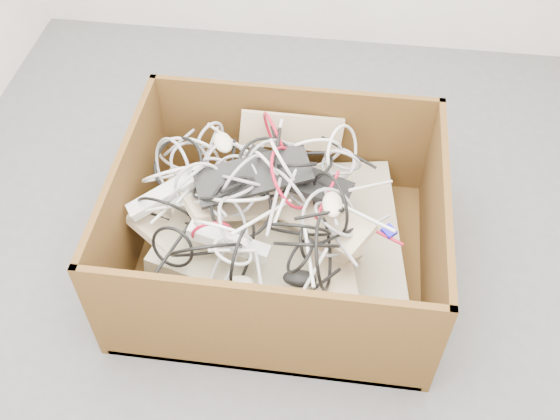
# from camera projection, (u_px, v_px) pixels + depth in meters

# --- Properties ---
(ground) EXTENTS (3.00, 3.00, 0.00)m
(ground) POSITION_uv_depth(u_px,v_px,m) (271.00, 247.00, 2.67)
(ground) COLOR #4E4E50
(ground) RESTS_ON ground
(cardboard_box) EXTENTS (1.17, 0.97, 0.52)m
(cardboard_box) POSITION_uv_depth(u_px,v_px,m) (275.00, 242.00, 2.51)
(cardboard_box) COLOR #422E10
(cardboard_box) RESTS_ON ground
(keyboard_pile) EXTENTS (0.93, 0.90, 0.36)m
(keyboard_pile) POSITION_uv_depth(u_px,v_px,m) (271.00, 210.00, 2.41)
(keyboard_pile) COLOR tan
(keyboard_pile) RESTS_ON cardboard_box
(mice_scatter) EXTENTS (0.66, 0.67, 0.21)m
(mice_scatter) POSITION_uv_depth(u_px,v_px,m) (270.00, 212.00, 2.33)
(mice_scatter) COLOR beige
(mice_scatter) RESTS_ON keyboard_pile
(power_strip_left) EXTENTS (0.29, 0.23, 0.13)m
(power_strip_left) POSITION_uv_depth(u_px,v_px,m) (168.00, 192.00, 2.36)
(power_strip_left) COLOR silver
(power_strip_left) RESTS_ON keyboard_pile
(power_strip_right) EXTENTS (0.30, 0.10, 0.10)m
(power_strip_right) POSITION_uv_depth(u_px,v_px,m) (228.00, 242.00, 2.25)
(power_strip_right) COLOR silver
(power_strip_right) RESTS_ON keyboard_pile
(vga_plug) EXTENTS (0.06, 0.06, 0.03)m
(vga_plug) POSITION_uv_depth(u_px,v_px,m) (389.00, 231.00, 2.27)
(vga_plug) COLOR #120ED2
(vga_plug) RESTS_ON keyboard_pile
(cable_tangle) EXTENTS (1.02, 0.84, 0.43)m
(cable_tangle) POSITION_uv_depth(u_px,v_px,m) (253.00, 192.00, 2.33)
(cable_tangle) COLOR black
(cable_tangle) RESTS_ON keyboard_pile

